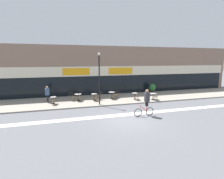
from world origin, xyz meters
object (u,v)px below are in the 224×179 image
at_px(bistro_table_0, 53,99).
at_px(cafe_chair_5_near, 156,96).
at_px(cafe_chair_1_side, 72,96).
at_px(planter_pot, 153,88).
at_px(bistro_table_2, 94,96).
at_px(bistro_table_5, 153,95).
at_px(cafe_chair_3_side, 117,94).
at_px(pedestrian_near_end, 47,93).
at_px(bistro_table_3, 112,94).
at_px(cafe_chair_2_near, 95,97).
at_px(cafe_chair_1_near, 78,97).
at_px(cafe_chair_3_near, 113,95).
at_px(bistro_table_4, 135,95).
at_px(cafe_chair_0_near, 53,100).
at_px(bistro_table_1, 78,96).
at_px(cafe_chair_4_near, 137,96).
at_px(cafe_chair_2_side, 100,95).
at_px(lamp_post, 99,75).
at_px(cyclist_0, 146,100).

relative_size(bistro_table_0, cafe_chair_5_near, 0.80).
xyz_separation_m(cafe_chair_1_side, planter_pot, (10.73, 1.77, 0.15)).
relative_size(bistro_table_2, bistro_table_5, 0.92).
bearing_deg(cafe_chair_3_side, pedestrian_near_end, -0.05).
xyz_separation_m(bistro_table_3, cafe_chair_2_near, (-2.08, -0.85, -0.04)).
height_order(bistro_table_0, cafe_chair_1_near, cafe_chair_1_near).
bearing_deg(cafe_chair_5_near, bistro_table_0, 85.37).
bearing_deg(cafe_chair_1_side, bistro_table_3, 1.34).
bearing_deg(cafe_chair_3_near, cafe_chair_1_near, 80.18).
bearing_deg(bistro_table_4, cafe_chair_0_near, -178.52).
distance_m(bistro_table_4, cafe_chair_1_side, 6.95).
xyz_separation_m(cafe_chair_1_near, cafe_chair_2_near, (1.73, -0.36, 0.00)).
bearing_deg(bistro_table_2, cafe_chair_3_near, -10.85).
xyz_separation_m(cafe_chair_1_side, cafe_chair_2_near, (2.36, -0.99, 0.00)).
xyz_separation_m(bistro_table_5, cafe_chair_5_near, (-0.01, -0.63, 0.01)).
bearing_deg(cafe_chair_1_side, bistro_table_1, 2.73).
distance_m(bistro_table_2, cafe_chair_4_near, 4.70).
relative_size(bistro_table_3, pedestrian_near_end, 0.45).
relative_size(cafe_chair_2_side, cafe_chair_4_near, 1.00).
height_order(planter_pot, lamp_post, lamp_post).
height_order(bistro_table_0, bistro_table_3, bistro_table_3).
relative_size(planter_pot, cyclist_0, 0.56).
bearing_deg(cafe_chair_3_near, cafe_chair_5_near, -119.33).
distance_m(bistro_table_0, bistro_table_2, 4.28).
bearing_deg(cafe_chair_1_near, cafe_chair_4_near, -102.83).
distance_m(bistro_table_5, cafe_chair_5_near, 0.63).
height_order(cafe_chair_1_near, lamp_post, lamp_post).
distance_m(cafe_chair_3_side, cafe_chair_5_near, 4.37).
bearing_deg(cafe_chair_3_side, bistro_table_0, 6.56).
bearing_deg(bistro_table_1, bistro_table_4, -10.54).
bearing_deg(bistro_table_1, cafe_chair_0_near, -151.20).
height_order(cafe_chair_5_near, lamp_post, lamp_post).
bearing_deg(cafe_chair_0_near, bistro_table_1, -65.95).
xyz_separation_m(bistro_table_0, planter_pot, (12.63, 2.53, 0.16)).
xyz_separation_m(bistro_table_3, cafe_chair_5_near, (4.33, -2.33, -0.04)).
height_order(bistro_table_3, cafe_chair_2_side, cafe_chair_2_side).
height_order(cafe_chair_3_near, cafe_chair_3_side, same).
distance_m(bistro_table_1, cafe_chair_1_side, 0.63).
distance_m(bistro_table_2, cafe_chair_0_near, 4.38).
xyz_separation_m(cafe_chair_3_near, cyclist_0, (1.02, -5.82, 0.66)).
bearing_deg(cyclist_0, lamp_post, -57.43).
relative_size(bistro_table_1, bistro_table_3, 0.99).
bearing_deg(cafe_chair_2_near, cafe_chair_0_near, 99.42).
bearing_deg(lamp_post, cyclist_0, -55.23).
bearing_deg(planter_pot, cyclist_0, -122.21).
bearing_deg(cafe_chair_0_near, bistro_table_4, -93.27).
bearing_deg(planter_pot, pedestrian_near_end, -172.62).
relative_size(bistro_table_1, cafe_chair_2_near, 0.86).
bearing_deg(cafe_chair_3_near, cafe_chair_3_side, -52.48).
bearing_deg(cafe_chair_3_near, cafe_chair_4_near, -121.04).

